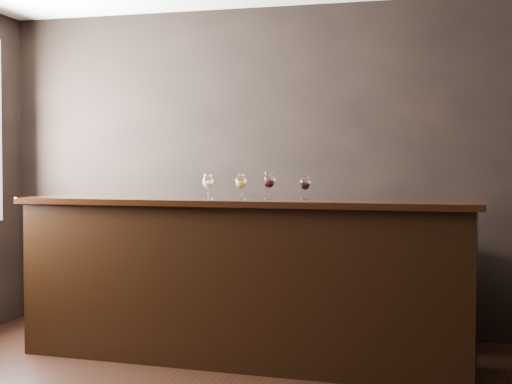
% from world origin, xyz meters
% --- Properties ---
extents(room_shell, '(5.02, 4.52, 2.81)m').
position_xyz_m(room_shell, '(-0.23, 0.11, 1.81)').
color(room_shell, black).
rests_on(room_shell, ground).
extents(bar_counter, '(3.32, 0.93, 1.15)m').
position_xyz_m(bar_counter, '(-0.06, 1.28, 0.57)').
color(bar_counter, black).
rests_on(bar_counter, ground).
extents(bar_top, '(3.43, 1.02, 0.04)m').
position_xyz_m(bar_top, '(-0.06, 1.28, 1.17)').
color(bar_top, black).
rests_on(bar_top, bar_counter).
extents(back_bar_shelf, '(2.35, 0.40, 0.85)m').
position_xyz_m(back_bar_shelf, '(0.19, 2.03, 0.42)').
color(back_bar_shelf, black).
rests_on(back_bar_shelf, ground).
extents(glass_white, '(0.08, 0.08, 0.18)m').
position_xyz_m(glass_white, '(-0.33, 1.25, 1.31)').
color(glass_white, white).
rests_on(glass_white, bar_top).
extents(glass_amber, '(0.08, 0.08, 0.18)m').
position_xyz_m(glass_amber, '(-0.08, 1.26, 1.31)').
color(glass_amber, white).
rests_on(glass_amber, bar_top).
extents(glass_red_a, '(0.08, 0.08, 0.20)m').
position_xyz_m(glass_red_a, '(0.14, 1.24, 1.32)').
color(glass_red_a, white).
rests_on(glass_red_a, bar_top).
extents(glass_red_b, '(0.07, 0.07, 0.17)m').
position_xyz_m(glass_red_b, '(0.40, 1.25, 1.31)').
color(glass_red_b, white).
rests_on(glass_red_b, bar_top).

